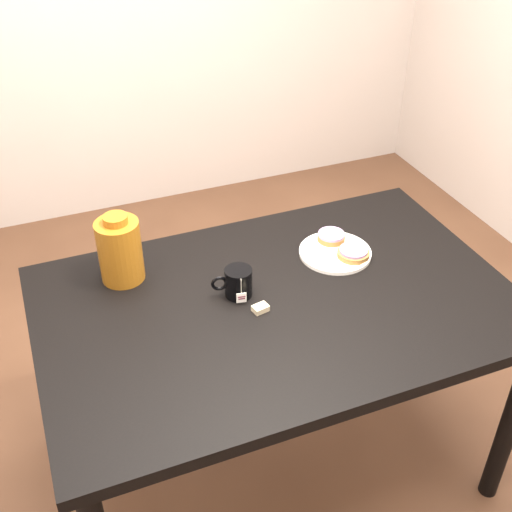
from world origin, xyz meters
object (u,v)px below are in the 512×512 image
mug (238,282)px  bagel_back (331,237)px  table (277,321)px  teabag_pouch (260,308)px  bagel_package (120,250)px  bagel_front (353,253)px  plate (335,252)px

mug → bagel_back: bearing=30.4°
mug → table: bearing=-23.6°
bagel_back → mug: 0.41m
teabag_pouch → mug: bearing=109.9°
mug → bagel_package: bagel_package is taller
mug → bagel_front: bearing=14.7°
plate → bagel_package: bagel_package is taller
plate → bagel_package: (-0.67, 0.13, 0.09)m
table → mug: 0.18m
bagel_front → bagel_package: size_ratio=0.58×
table → bagel_package: size_ratio=6.28×
bagel_package → plate: bearing=-11.1°
bagel_front → teabag_pouch: bearing=-161.2°
table → bagel_package: 0.52m
table → teabag_pouch: teabag_pouch is taller
bagel_back → bagel_front: bearing=-78.0°
bagel_front → mug: 0.41m
table → bagel_front: 0.34m
plate → bagel_front: bearing=-49.9°
bagel_back → teabag_pouch: 0.42m
mug → bagel_package: bearing=155.0°
mug → teabag_pouch: (0.03, -0.09, -0.04)m
bagel_front → mug: (-0.41, -0.03, 0.02)m
teabag_pouch → bagel_package: size_ratio=0.20×
bagel_front → bagel_package: (-0.71, 0.18, 0.08)m
table → teabag_pouch: size_ratio=31.11×
bagel_back → teabag_pouch: (-0.35, -0.24, -0.02)m
bagel_back → bagel_package: (-0.68, 0.07, 0.08)m
table → bagel_front: bagel_front is taller
teabag_pouch → bagel_package: bearing=137.5°
plate → bagel_front: bagel_front is taller
bagel_back → bagel_front: same height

